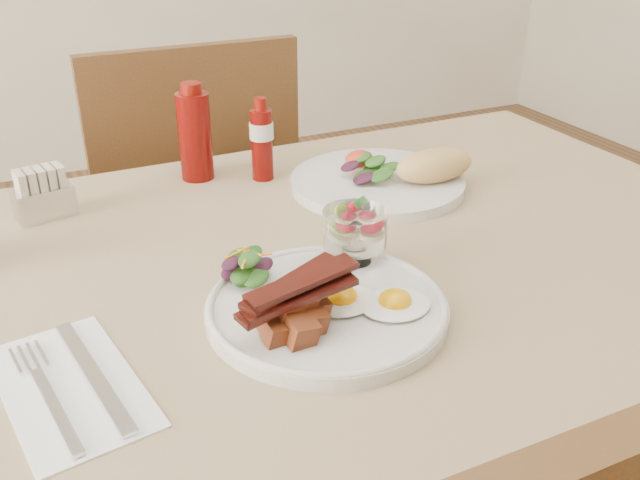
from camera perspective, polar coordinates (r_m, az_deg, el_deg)
table at (r=0.99m, az=-0.26°, el=-6.13°), size 1.33×0.88×0.75m
chair_far at (r=1.61m, az=-10.36°, el=1.53°), size 0.42×0.42×0.93m
main_plate at (r=0.83m, az=0.53°, el=-5.57°), size 0.28×0.28×0.02m
fried_eggs at (r=0.82m, az=3.86°, el=-4.84°), size 0.14×0.11×0.02m
bacon_potato_pile at (r=0.76m, az=-1.93°, el=-5.34°), size 0.14×0.09×0.06m
side_salad at (r=0.86m, az=-5.80°, el=-2.22°), size 0.07×0.06×0.04m
fruit_cup at (r=0.89m, az=2.79°, el=0.92°), size 0.08×0.08×0.08m
second_plate at (r=1.17m, az=5.67°, el=5.05°), size 0.29×0.28×0.07m
ketchup_bottle at (r=1.20m, az=-9.98°, el=8.31°), size 0.07×0.07×0.16m
hot_sauce_bottle at (r=1.19m, az=-4.68°, el=7.96°), size 0.04×0.04×0.14m
sugar_caddy at (r=1.13m, az=-21.28°, el=3.32°), size 0.09×0.06×0.08m
napkin_cutlery at (r=0.76m, az=-19.26°, el=-10.92°), size 0.15×0.24×0.01m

